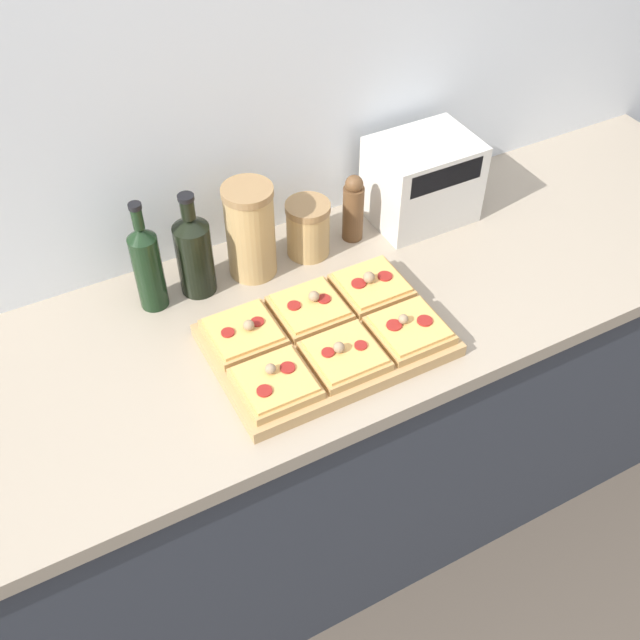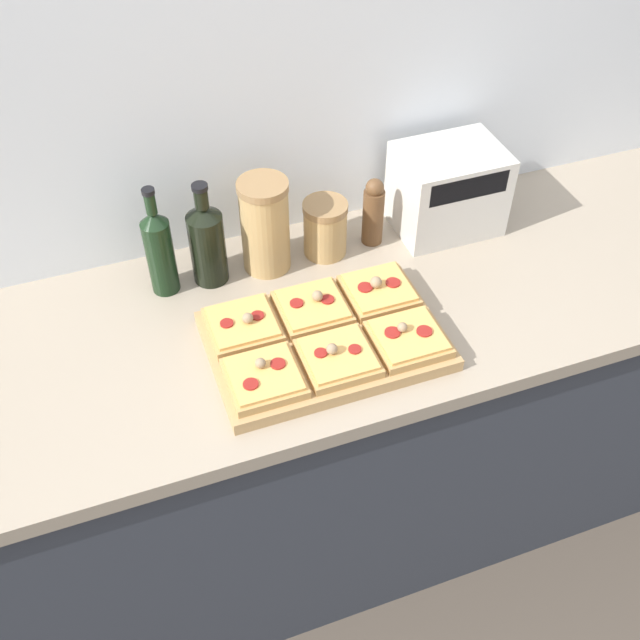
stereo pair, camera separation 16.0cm
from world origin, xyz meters
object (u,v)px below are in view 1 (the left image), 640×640
(wine_bottle, at_px, (194,253))
(toaster_oven, at_px, (422,180))
(olive_oil_bottle, at_px, (147,265))
(pepper_mill, at_px, (353,208))
(cutting_board, at_px, (327,340))
(grain_jar_tall, at_px, (250,231))
(grain_jar_short, at_px, (308,228))

(wine_bottle, xyz_separation_m, toaster_oven, (0.61, -0.00, -0.00))
(olive_oil_bottle, bearing_deg, wine_bottle, 0.00)
(pepper_mill, bearing_deg, toaster_oven, -0.25)
(cutting_board, distance_m, grain_jar_tall, 0.32)
(olive_oil_bottle, bearing_deg, pepper_mill, 0.00)
(cutting_board, relative_size, grain_jar_short, 3.47)
(wine_bottle, bearing_deg, olive_oil_bottle, -180.00)
(wine_bottle, bearing_deg, grain_jar_short, -0.00)
(cutting_board, xyz_separation_m, grain_jar_short, (0.11, 0.30, 0.06))
(grain_jar_tall, relative_size, toaster_oven, 0.85)
(cutting_board, height_order, pepper_mill, pepper_mill)
(grain_jar_short, bearing_deg, toaster_oven, -0.15)
(grain_jar_short, bearing_deg, grain_jar_tall, 180.00)
(grain_jar_tall, height_order, toaster_oven, grain_jar_tall)
(olive_oil_bottle, xyz_separation_m, pepper_mill, (0.52, 0.00, -0.03))
(cutting_board, xyz_separation_m, pepper_mill, (0.23, 0.30, 0.07))
(grain_jar_tall, relative_size, grain_jar_short, 1.66)
(toaster_oven, bearing_deg, cutting_board, -145.37)
(wine_bottle, bearing_deg, grain_jar_tall, -0.00)
(wine_bottle, relative_size, grain_jar_short, 1.85)
(grain_jar_tall, bearing_deg, grain_jar_short, 0.00)
(olive_oil_bottle, bearing_deg, cutting_board, -46.59)
(toaster_oven, bearing_deg, grain_jar_short, 179.85)
(grain_jar_tall, bearing_deg, toaster_oven, -0.10)
(cutting_board, bearing_deg, wine_bottle, 120.35)
(grain_jar_short, xyz_separation_m, toaster_oven, (0.32, -0.00, 0.04))
(cutting_board, distance_m, olive_oil_bottle, 0.42)
(cutting_board, height_order, olive_oil_bottle, olive_oil_bottle)
(wine_bottle, bearing_deg, pepper_mill, -0.00)
(grain_jar_tall, xyz_separation_m, pepper_mill, (0.27, 0.00, -0.03))
(olive_oil_bottle, height_order, grain_jar_tall, olive_oil_bottle)
(grain_jar_tall, xyz_separation_m, grain_jar_short, (0.15, 0.00, -0.05))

